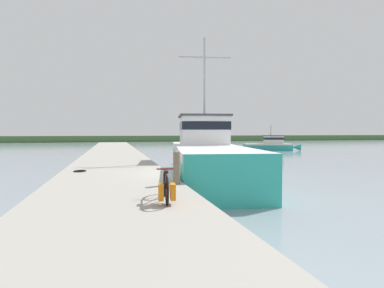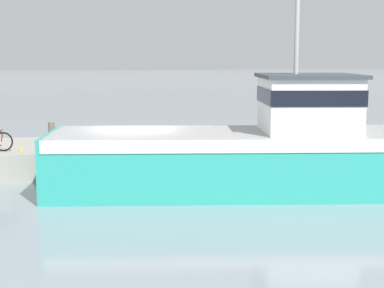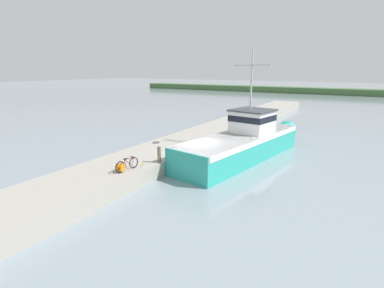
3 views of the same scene
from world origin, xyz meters
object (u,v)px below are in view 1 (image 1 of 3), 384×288
boat_white_moored (271,145)px  water_bottle_by_bike (169,188)px  fishing_boat_main (206,155)px  mooring_post (177,168)px  bicycle_touring (166,188)px

boat_white_moored → water_bottle_by_bike: (-20.53, -30.38, 0.19)m
fishing_boat_main → boat_white_moored: (16.88, 22.27, -0.47)m
mooring_post → water_bottle_by_bike: size_ratio=5.55×
water_bottle_by_bike → bicycle_touring: bearing=-103.8°
water_bottle_by_bike → boat_white_moored: bearing=55.9°
bicycle_touring → water_bottle_by_bike: bearing=83.2°
mooring_post → bicycle_touring: bearing=-107.9°
bicycle_touring → mooring_post: mooring_post is taller
fishing_boat_main → bicycle_touring: fishing_boat_main is taller
boat_white_moored → bicycle_touring: size_ratio=4.69×
boat_white_moored → bicycle_touring: (-20.85, -31.65, 0.44)m
water_bottle_by_bike → fishing_boat_main: bearing=65.7°
boat_white_moored → water_bottle_by_bike: bearing=-15.5°
boat_white_moored → mooring_post: 35.52m
fishing_boat_main → bicycle_touring: size_ratio=9.01×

